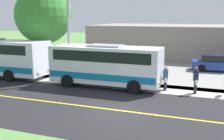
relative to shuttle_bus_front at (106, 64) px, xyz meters
The scene contains 12 objects.
ground_plane 5.41m from the shuttle_bus_front, 29.92° to the left, with size 120.00×120.00×0.00m, color #548442.
road_surface 5.41m from the shuttle_bus_front, 29.92° to the left, with size 8.00×100.00×0.01m, color black.
sidewalk 3.12m from the shuttle_bus_front, 105.60° to the left, with size 2.40×100.00×0.01m, color #B2ADA3.
parking_lot_surface 9.82m from the shuttle_bus_front, 144.84° to the left, with size 14.00×36.00×0.01m, color gray.
road_centre_line 5.41m from the shuttle_bus_front, 29.92° to the left, with size 0.16×100.00×0.00m, color gold.
shuttle_bus_front is the anchor object (origin of this frame).
pedestrian_with_bags 6.06m from the shuttle_bus_front, 92.69° to the left, with size 0.72×0.34×1.72m.
pedestrian_waiting 4.17m from the shuttle_bus_front, 96.01° to the left, with size 0.72×0.34×1.63m.
street_light_pole 3.89m from the shuttle_bus_front, 97.00° to the right, with size 1.97×0.24×7.03m.
parked_car_near 11.30m from the shuttle_bus_front, 139.51° to the left, with size 2.19×4.48×1.45m.
tree_curbside 8.14m from the shuttle_bus_front, 113.06° to the right, with size 4.80×4.80×7.28m.
commercial_building 17.34m from the shuttle_bus_front, 167.45° to the left, with size 10.00×22.08×3.73m, color gray.
Camera 1 is at (13.05, 4.40, 4.89)m, focal length 44.42 mm.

